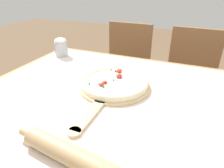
# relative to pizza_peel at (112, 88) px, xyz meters

# --- Properties ---
(dining_table) EXTENTS (1.27, 1.05, 0.75)m
(dining_table) POSITION_rel_pizza_peel_xyz_m (0.02, -0.05, -0.11)
(dining_table) COLOR #A87F51
(dining_table) RESTS_ON ground_plane
(towel_cloth) EXTENTS (1.19, 0.97, 0.00)m
(towel_cloth) POSITION_rel_pizza_peel_xyz_m (0.02, -0.05, -0.01)
(towel_cloth) COLOR silver
(towel_cloth) RESTS_ON dining_table
(pizza_peel) EXTENTS (0.34, 0.55, 0.01)m
(pizza_peel) POSITION_rel_pizza_peel_xyz_m (0.00, 0.00, 0.00)
(pizza_peel) COLOR #D6B784
(pizza_peel) RESTS_ON towel_cloth
(pizza) EXTENTS (0.32, 0.32, 0.04)m
(pizza) POSITION_rel_pizza_peel_xyz_m (-0.00, 0.03, 0.02)
(pizza) COLOR beige
(pizza) RESTS_ON pizza_peel
(rolling_pin) EXTENTS (0.43, 0.10, 0.06)m
(rolling_pin) POSITION_rel_pizza_peel_xyz_m (0.07, -0.44, 0.02)
(rolling_pin) COLOR tan
(rolling_pin) RESTS_ON towel_cloth
(chair_left) EXTENTS (0.41, 0.41, 0.89)m
(chair_left) POSITION_rel_pizza_peel_xyz_m (-0.21, 0.80, -0.24)
(chair_left) COLOR brown
(chair_left) RESTS_ON ground_plane
(chair_right) EXTENTS (0.42, 0.42, 0.89)m
(chair_right) POSITION_rel_pizza_peel_xyz_m (0.33, 0.80, -0.24)
(chair_right) COLOR brown
(chair_right) RESTS_ON ground_plane
(flour_cup) EXTENTS (0.08, 0.08, 0.12)m
(flour_cup) POSITION_rel_pizza_peel_xyz_m (-0.49, 0.30, 0.06)
(flour_cup) COLOR #B2B7BC
(flour_cup) RESTS_ON towel_cloth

